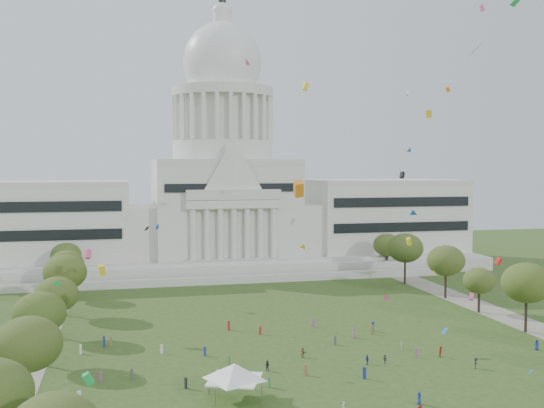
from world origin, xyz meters
name	(u,v)px	position (x,y,z in m)	size (l,w,h in m)	color
ground	(340,378)	(0.00, 0.00, 0.00)	(400.00, 400.00, 0.00)	#32491C
capitol	(223,197)	(0.00, 113.59, 22.30)	(160.00, 64.50, 91.30)	beige
path_left	(32,345)	(-48.00, 30.00, 0.02)	(8.00, 160.00, 0.04)	gray
path_right	(505,316)	(48.00, 30.00, 0.02)	(8.00, 160.00, 0.04)	gray
row_tree_l_1	(28,344)	(-44.07, -2.96, 8.95)	(8.86, 8.86, 12.59)	black
row_tree_l_2	(40,313)	(-45.04, 17.30, 8.51)	(8.42, 8.42, 11.97)	black
row_tree_r_2	(527,283)	(44.17, 17.44, 9.66)	(9.55, 9.55, 13.58)	black
row_tree_l_3	(56,295)	(-44.09, 33.92, 8.21)	(8.12, 8.12, 11.55)	black
row_tree_r_3	(479,281)	(44.40, 34.48, 7.08)	(7.01, 7.01, 9.98)	black
row_tree_l_4	(65,272)	(-44.08, 52.42, 9.39)	(9.29, 9.29, 13.21)	black
row_tree_r_4	(446,261)	(44.76, 50.04, 9.29)	(9.19, 9.19, 13.06)	black
row_tree_l_5	(67,264)	(-45.22, 71.01, 8.42)	(8.33, 8.33, 11.85)	black
row_tree_r_5	(405,248)	(43.49, 70.19, 9.93)	(9.82, 9.82, 13.96)	black
row_tree_l_6	(66,255)	(-46.87, 89.14, 8.27)	(8.19, 8.19, 11.64)	black
row_tree_r_6	(387,245)	(45.96, 88.13, 8.51)	(8.42, 8.42, 11.97)	black
event_tent	(235,371)	(-17.14, -5.20, 4.06)	(12.25, 12.25, 5.23)	#4C4C4C
person_0	(537,345)	(38.53, 6.23, 0.93)	(0.91, 0.59, 1.85)	navy
person_2	(441,352)	(20.25, 6.46, 0.89)	(0.87, 0.54, 1.78)	#B21E1E
person_3	(385,359)	(9.49, 5.11, 0.74)	(0.96, 0.49, 1.48)	#26262B
person_4	(367,360)	(6.57, 5.50, 0.77)	(0.91, 0.50, 1.55)	navy
person_5	(303,352)	(-2.57, 11.48, 0.87)	(1.61, 0.64, 1.74)	olive
person_6	(419,398)	(6.85, -12.51, 0.86)	(0.84, 0.55, 1.72)	navy
person_7	(343,407)	(-4.07, -12.86, 0.74)	(0.54, 0.39, 1.47)	silver
person_8	(267,366)	(-9.98, 6.03, 0.83)	(0.80, 0.50, 1.65)	#26262B
person_9	(476,363)	(22.59, -0.54, 0.89)	(1.14, 0.59, 1.77)	#26262B
person_10	(402,345)	(15.69, 12.08, 0.79)	(0.93, 0.51, 1.59)	silver
distant_crowd	(240,351)	(-12.77, 14.98, 0.86)	(55.63, 38.95, 1.95)	silver
kite_swarm	(343,188)	(3.98, 10.58, 28.56)	(83.35, 97.38, 64.66)	white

